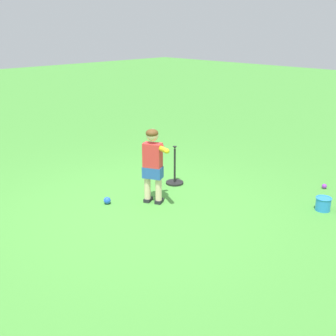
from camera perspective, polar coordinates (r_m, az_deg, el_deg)
name	(u,v)px	position (r m, az deg, el deg)	size (l,w,h in m)	color
ground_plane	(141,209)	(5.90, -3.71, -5.51)	(40.00, 40.00, 0.00)	#479338
child_batter	(153,159)	(5.87, -1.98, 1.18)	(0.59, 0.37, 1.08)	#232328
play_ball_far_left	(107,200)	(6.09, -8.18, -4.34)	(0.10, 0.10, 0.10)	blue
play_ball_behind_batter	(324,186)	(7.02, 20.27, -2.31)	(0.08, 0.08, 0.08)	purple
batting_tee	(175,177)	(6.76, 0.90, -1.27)	(0.28, 0.28, 0.62)	black
toy_bucket	(323,204)	(6.19, 20.14, -4.51)	(0.22, 0.22, 0.19)	#2884DB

